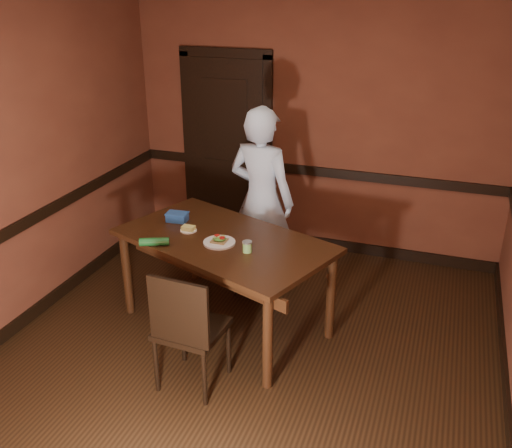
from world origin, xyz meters
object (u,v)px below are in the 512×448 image
Objects in this scene: dining_table at (225,282)px; cheese_saucer at (188,229)px; chair_far at (257,256)px; sauce_jar at (247,247)px; sandwich_plate at (219,241)px; food_tub at (177,217)px; chair_near at (192,326)px; person at (262,200)px.

dining_table is 0.56m from cheese_saucer.
chair_far is 0.93m from sauce_jar.
sandwich_plate is at bearing 165.72° from sauce_jar.
sauce_jar reaches higher than cheese_saucer.
food_tub reaches higher than cheese_saucer.
sandwich_plate is (0.00, -0.10, 0.44)m from dining_table.
sauce_jar is (0.27, -0.07, 0.03)m from sandwich_plate.
cheese_saucer reaches higher than chair_far.
chair_near is 0.77m from sauce_jar.
chair_far is at bearing 28.09° from food_tub.
person is at bearing 85.94° from sandwich_plate.
sandwich_plate is 0.28m from sauce_jar.
sandwich_plate is 1.33× the size of food_tub.
chair_near is at bearing -84.77° from sandwich_plate.
sauce_jar is (0.20, -0.95, -0.02)m from person.
cheese_saucer is (-0.35, 0.04, 0.44)m from dining_table.
chair_near is at bearing -64.81° from dining_table.
dining_table is 0.73m from food_tub.
food_tub is at bearing 139.08° from cheese_saucer.
cheese_saucer is at bearing 71.62° from person.
cheese_saucer is (-0.61, 0.21, -0.03)m from sauce_jar.
sandwich_plate is at bearing 96.51° from person.
cheese_saucer reaches higher than dining_table.
dining_table is at bearing 90.54° from sandwich_plate.
dining_table is 19.58× the size of sauce_jar.
food_tub reaches higher than dining_table.
chair_far is (0.08, 0.60, -0.02)m from dining_table.
chair_near reaches higher than sauce_jar.
chair_near is 3.73× the size of sandwich_plate.
sandwich_plate is 2.90× the size of sauce_jar.
dining_table is 9.00× the size of food_tub.
dining_table is at bearing -25.63° from food_tub.
sauce_jar is (0.20, 0.64, 0.39)m from chair_near.
chair_near is at bearing -64.06° from food_tub.
chair_far is 4.03× the size of food_tub.
person reaches higher than chair_near.
chair_near reaches higher than chair_far.
food_tub is at bearing 154.96° from sauce_jar.
chair_near is 1.64m from person.
dining_table is 0.56m from sauce_jar.
food_tub is at bearing 150.16° from sandwich_plate.
sauce_jar is at bearing -104.10° from chair_near.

